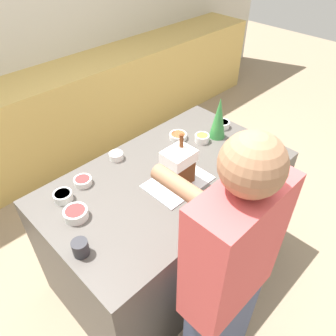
{
  "coord_description": "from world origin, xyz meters",
  "views": [
    {
      "loc": [
        -1.1,
        -1.1,
        2.25
      ],
      "look_at": [
        -0.0,
        0.0,
        0.96
      ],
      "focal_mm": 35.0,
      "sensor_mm": 36.0,
      "label": 1
    }
  ],
  "objects_px": {
    "candy_bowl_center_rear": "(222,124)",
    "person": "(226,286)",
    "decorative_tree": "(219,118)",
    "candy_bowl_far_left": "(63,196)",
    "candy_bowl_front_corner": "(83,181)",
    "baking_tray": "(178,182)",
    "candy_bowl_behind_tray": "(202,138)",
    "gingerbread_house": "(179,166)",
    "candy_bowl_beside_tree": "(116,156)",
    "mug": "(81,248)",
    "candy_bowl_near_tray_right": "(76,213)",
    "candy_bowl_far_right": "(178,136)"
  },
  "relations": [
    {
      "from": "candy_bowl_center_rear",
      "to": "person",
      "type": "relative_size",
      "value": 0.06
    },
    {
      "from": "candy_bowl_far_left",
      "to": "candy_bowl_front_corner",
      "type": "bearing_deg",
      "value": 12.7
    },
    {
      "from": "decorative_tree",
      "to": "candy_bowl_behind_tray",
      "type": "height_order",
      "value": "decorative_tree"
    },
    {
      "from": "candy_bowl_front_corner",
      "to": "mug",
      "type": "distance_m",
      "value": 0.51
    },
    {
      "from": "candy_bowl_beside_tree",
      "to": "candy_bowl_near_tray_right",
      "type": "height_order",
      "value": "candy_bowl_near_tray_right"
    },
    {
      "from": "decorative_tree",
      "to": "mug",
      "type": "bearing_deg",
      "value": -172.22
    },
    {
      "from": "person",
      "to": "candy_bowl_near_tray_right",
      "type": "bearing_deg",
      "value": 107.54
    },
    {
      "from": "baking_tray",
      "to": "candy_bowl_near_tray_right",
      "type": "xyz_separation_m",
      "value": [
        -0.6,
        0.2,
        0.03
      ]
    },
    {
      "from": "candy_bowl_far_right",
      "to": "candy_bowl_behind_tray",
      "type": "bearing_deg",
      "value": -57.1
    },
    {
      "from": "decorative_tree",
      "to": "candy_bowl_front_corner",
      "type": "bearing_deg",
      "value": 165.73
    },
    {
      "from": "gingerbread_house",
      "to": "candy_bowl_far_left",
      "type": "distance_m",
      "value": 0.69
    },
    {
      "from": "candy_bowl_beside_tree",
      "to": "candy_bowl_near_tray_right",
      "type": "relative_size",
      "value": 0.7
    },
    {
      "from": "baking_tray",
      "to": "gingerbread_house",
      "type": "xyz_separation_m",
      "value": [
        0.0,
        0.0,
        0.13
      ]
    },
    {
      "from": "decorative_tree",
      "to": "candy_bowl_center_rear",
      "type": "distance_m",
      "value": 0.19
    },
    {
      "from": "decorative_tree",
      "to": "candy_bowl_beside_tree",
      "type": "height_order",
      "value": "decorative_tree"
    },
    {
      "from": "candy_bowl_front_corner",
      "to": "candy_bowl_center_rear",
      "type": "xyz_separation_m",
      "value": [
        1.11,
        -0.2,
        0.0
      ]
    },
    {
      "from": "candy_bowl_front_corner",
      "to": "person",
      "type": "bearing_deg",
      "value": -85.44
    },
    {
      "from": "decorative_tree",
      "to": "candy_bowl_center_rear",
      "type": "bearing_deg",
      "value": 20.99
    },
    {
      "from": "candy_bowl_center_rear",
      "to": "candy_bowl_far_left",
      "type": "distance_m",
      "value": 1.27
    },
    {
      "from": "candy_bowl_far_left",
      "to": "person",
      "type": "distance_m",
      "value": 1.02
    },
    {
      "from": "gingerbread_house",
      "to": "person",
      "type": "bearing_deg",
      "value": -118.31
    },
    {
      "from": "candy_bowl_far_right",
      "to": "decorative_tree",
      "type": "bearing_deg",
      "value": -39.43
    },
    {
      "from": "gingerbread_house",
      "to": "candy_bowl_near_tray_right",
      "type": "height_order",
      "value": "gingerbread_house"
    },
    {
      "from": "decorative_tree",
      "to": "candy_bowl_front_corner",
      "type": "xyz_separation_m",
      "value": [
        -0.98,
        0.25,
        -0.13
      ]
    },
    {
      "from": "candy_bowl_behind_tray",
      "to": "candy_bowl_far_right",
      "type": "bearing_deg",
      "value": 122.9
    },
    {
      "from": "candy_bowl_front_corner",
      "to": "person",
      "type": "height_order",
      "value": "person"
    },
    {
      "from": "candy_bowl_front_corner",
      "to": "candy_bowl_center_rear",
      "type": "relative_size",
      "value": 1.01
    },
    {
      "from": "candy_bowl_front_corner",
      "to": "candy_bowl_behind_tray",
      "type": "xyz_separation_m",
      "value": [
        0.86,
        -0.21,
        0.01
      ]
    },
    {
      "from": "decorative_tree",
      "to": "mug",
      "type": "height_order",
      "value": "decorative_tree"
    },
    {
      "from": "gingerbread_house",
      "to": "candy_bowl_center_rear",
      "type": "distance_m",
      "value": 0.72
    },
    {
      "from": "mug",
      "to": "person",
      "type": "distance_m",
      "value": 0.71
    },
    {
      "from": "decorative_tree",
      "to": "candy_bowl_far_left",
      "type": "relative_size",
      "value": 2.88
    },
    {
      "from": "candy_bowl_front_corner",
      "to": "mug",
      "type": "xyz_separation_m",
      "value": [
        -0.29,
        -0.42,
        0.02
      ]
    },
    {
      "from": "candy_bowl_center_rear",
      "to": "baking_tray",
      "type": "bearing_deg",
      "value": -163.99
    },
    {
      "from": "decorative_tree",
      "to": "candy_bowl_behind_tray",
      "type": "bearing_deg",
      "value": 164.17
    },
    {
      "from": "candy_bowl_beside_tree",
      "to": "person",
      "type": "relative_size",
      "value": 0.05
    },
    {
      "from": "candy_bowl_near_tray_right",
      "to": "mug",
      "type": "bearing_deg",
      "value": -116.83
    },
    {
      "from": "candy_bowl_behind_tray",
      "to": "candy_bowl_far_left",
      "type": "xyz_separation_m",
      "value": [
        -1.01,
        0.18,
        -0.0
      ]
    },
    {
      "from": "baking_tray",
      "to": "candy_bowl_near_tray_right",
      "type": "height_order",
      "value": "candy_bowl_near_tray_right"
    },
    {
      "from": "decorative_tree",
      "to": "candy_bowl_behind_tray",
      "type": "xyz_separation_m",
      "value": [
        -0.13,
        0.04,
        -0.13
      ]
    },
    {
      "from": "person",
      "to": "candy_bowl_beside_tree",
      "type": "bearing_deg",
      "value": 78.68
    },
    {
      "from": "baking_tray",
      "to": "mug",
      "type": "relative_size",
      "value": 4.61
    },
    {
      "from": "candy_bowl_far_right",
      "to": "candy_bowl_center_rear",
      "type": "relative_size",
      "value": 1.17
    },
    {
      "from": "baking_tray",
      "to": "candy_bowl_behind_tray",
      "type": "bearing_deg",
      "value": 22.93
    },
    {
      "from": "candy_bowl_center_rear",
      "to": "candy_bowl_near_tray_right",
      "type": "height_order",
      "value": "candy_bowl_near_tray_right"
    },
    {
      "from": "candy_bowl_far_left",
      "to": "candy_bowl_near_tray_right",
      "type": "xyz_separation_m",
      "value": [
        -0.02,
        -0.17,
        0.0
      ]
    },
    {
      "from": "decorative_tree",
      "to": "candy_bowl_far_left",
      "type": "distance_m",
      "value": 1.16
    },
    {
      "from": "baking_tray",
      "to": "candy_bowl_beside_tree",
      "type": "height_order",
      "value": "candy_bowl_beside_tree"
    },
    {
      "from": "candy_bowl_far_right",
      "to": "candy_bowl_near_tray_right",
      "type": "relative_size",
      "value": 0.95
    },
    {
      "from": "candy_bowl_behind_tray",
      "to": "candy_bowl_far_left",
      "type": "relative_size",
      "value": 0.94
    }
  ]
}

